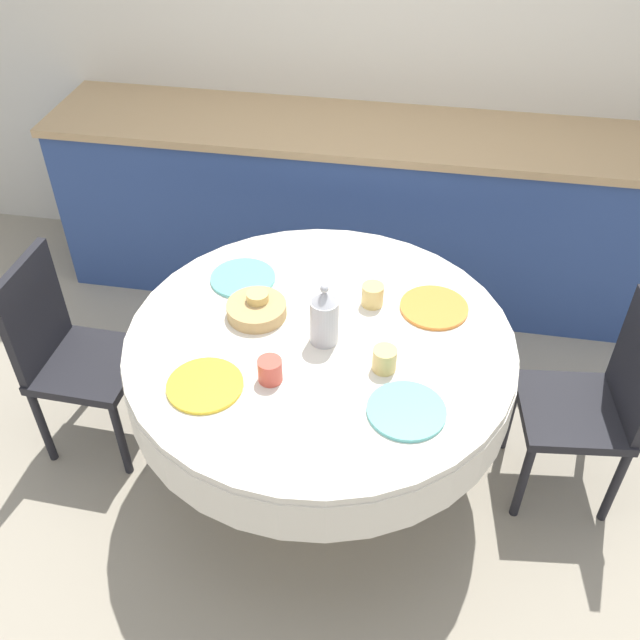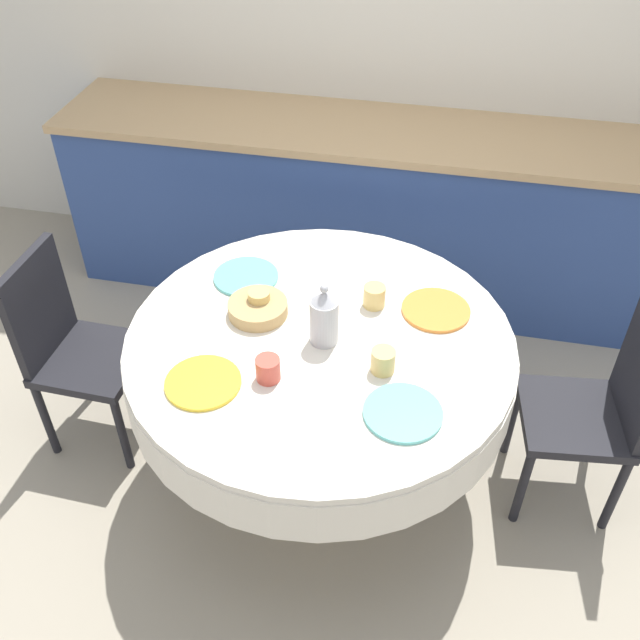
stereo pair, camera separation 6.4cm
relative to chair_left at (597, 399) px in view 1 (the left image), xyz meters
The scene contains 16 objects.
ground_plane 1.17m from the chair_left, behind, with size 12.00×12.00×0.00m, color #9E937F.
wall_back 2.05m from the chair_left, 123.68° to the left, with size 7.00×0.05×2.60m.
kitchen_counter 1.63m from the chair_left, 130.23° to the left, with size 3.24×0.64×0.95m.
dining_table 1.07m from the chair_left, behind, with size 1.43×1.43×0.77m.
chair_left is the anchor object (origin of this frame).
chair_right 2.11m from the chair_left, behind, with size 0.41×0.41×0.92m.
plate_near_left 1.48m from the chair_left, 162.53° to the right, with size 0.26×0.26×0.01m, color yellow.
cup_near_left 1.27m from the chair_left, 162.80° to the right, with size 0.08×0.08×0.09m, color #CC4C3D.
plate_near_right 0.88m from the chair_left, 148.61° to the right, with size 0.26×0.26×0.01m, color #60BCB7.
cup_near_right 0.89m from the chair_left, 163.08° to the right, with size 0.08×0.08×0.09m, color #DBB766.
plate_far_left 1.45m from the chair_left, behind, with size 0.26×0.26×0.01m, color #60BCB7.
cup_far_left 1.34m from the chair_left, behind, with size 0.08×0.08×0.09m, color #DBB766.
plate_far_right 0.71m from the chair_left, behind, with size 0.26×0.26×0.01m, color orange.
cup_far_right 0.94m from the chair_left, behind, with size 0.08×0.08×0.09m, color #DBB766.
coffee_carafe 1.11m from the chair_left, behind, with size 0.10×0.10×0.25m.
bread_basket 1.34m from the chair_left, behind, with size 0.22×0.22×0.05m, color tan.
Camera 1 is at (0.33, -1.90, 2.49)m, focal length 40.00 mm.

